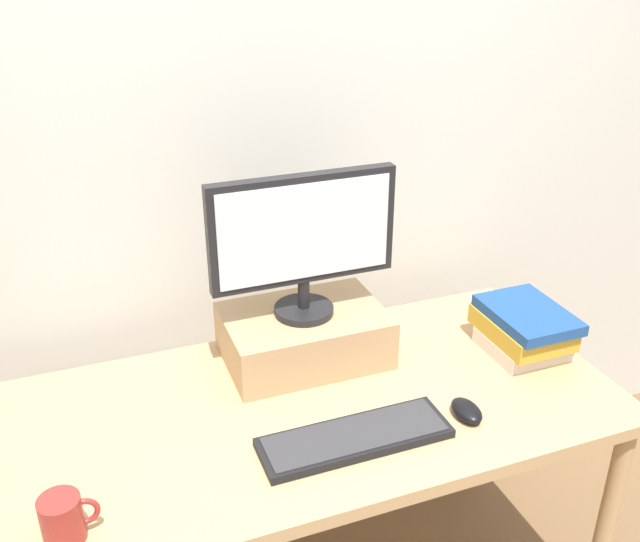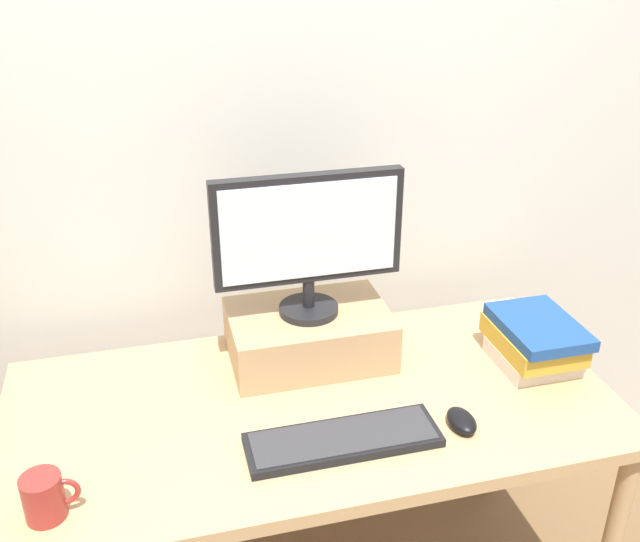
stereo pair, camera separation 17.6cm
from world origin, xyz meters
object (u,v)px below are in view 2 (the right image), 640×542
Objects in this scene: computer_mouse at (462,421)px; coffee_mug at (45,497)px; keyboard at (343,440)px; book_stack at (535,341)px; desk at (312,424)px; computer_monitor at (308,237)px; riser_box at (309,334)px.

coffee_mug reaches higher than computer_mouse.
book_stack is (0.61, 0.20, 0.06)m from keyboard.
coffee_mug is at bearing -176.86° from computer_mouse.
desk is 5.69× the size of book_stack.
riser_box is at bearing 90.00° from computer_monitor.
computer_mouse is (0.28, -0.40, -0.35)m from computer_monitor.
computer_monitor is 4.84× the size of computer_mouse.
riser_box is 4.22× the size of computer_mouse.
coffee_mug is (-0.67, -0.45, -0.02)m from riser_box.
desk is 3.54× the size of riser_box.
coffee_mug is at bearing -158.56° from desk.
keyboard is at bearing -91.89° from computer_monitor.
keyboard is at bearing 177.86° from computer_mouse.
book_stack is 2.34× the size of coffee_mug.
riser_box is 0.62m from book_stack.
coffee_mug is (-0.95, -0.05, 0.03)m from computer_mouse.
keyboard is (-0.01, -0.39, -0.06)m from riser_box.
book_stack is at bearing -17.73° from riser_box.
riser_box is 1.61× the size of book_stack.
desk is 0.68m from coffee_mug.
book_stack reaches higher than computer_mouse.
computer_monitor is at bearing 162.40° from book_stack.
book_stack is (0.64, 0.02, 0.15)m from desk.
coffee_mug reaches higher than desk.
desk is 0.65m from book_stack.
riser_box reaches higher than keyboard.
book_stack reaches higher than keyboard.
computer_monitor is 0.60m from computer_mouse.
keyboard is 0.66m from coffee_mug.
computer_monitor is 0.86m from coffee_mug.
keyboard is 4.42× the size of computer_mouse.
coffee_mug is at bearing -146.03° from computer_monitor.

